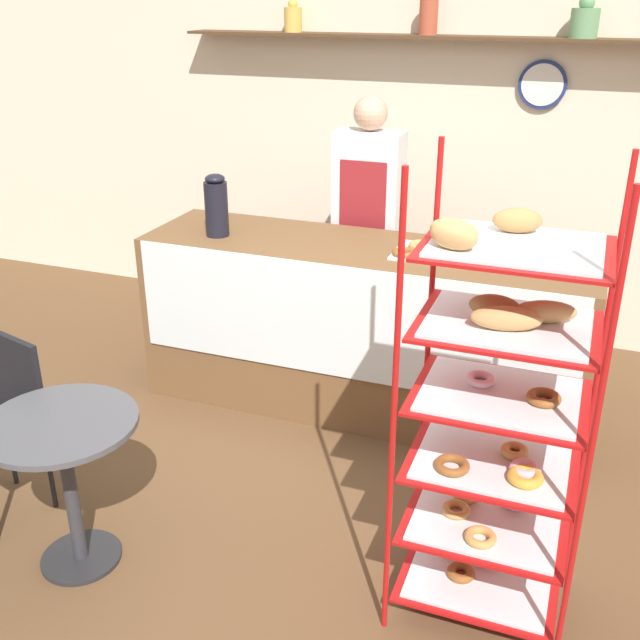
% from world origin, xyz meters
% --- Properties ---
extents(ground_plane, '(14.00, 14.00, 0.00)m').
position_xyz_m(ground_plane, '(0.00, 0.00, 0.00)').
color(ground_plane, brown).
extents(back_wall, '(10.00, 0.30, 2.70)m').
position_xyz_m(back_wall, '(0.00, 2.47, 1.36)').
color(back_wall, beige).
rests_on(back_wall, ground_plane).
extents(display_counter, '(2.54, 0.70, 1.00)m').
position_xyz_m(display_counter, '(0.00, 1.08, 0.50)').
color(display_counter, brown).
rests_on(display_counter, ground_plane).
extents(pastry_rack, '(0.67, 0.53, 1.82)m').
position_xyz_m(pastry_rack, '(0.93, -0.27, 0.89)').
color(pastry_rack, '#B71414').
rests_on(pastry_rack, ground_plane).
extents(person_worker, '(0.41, 0.23, 1.73)m').
position_xyz_m(person_worker, '(-0.16, 1.63, 0.95)').
color(person_worker, '#282833').
rests_on(person_worker, ground_plane).
extents(cafe_table, '(0.63, 0.63, 0.71)m').
position_xyz_m(cafe_table, '(-0.74, -0.63, 0.53)').
color(cafe_table, '#262628').
rests_on(cafe_table, ground_plane).
extents(cafe_chair, '(0.47, 0.47, 0.86)m').
position_xyz_m(cafe_chair, '(-1.26, -0.40, 0.53)').
color(cafe_chair, black).
rests_on(cafe_chair, ground_plane).
extents(coffee_carafe, '(0.13, 0.13, 0.36)m').
position_xyz_m(coffee_carafe, '(-0.86, 0.98, 1.17)').
color(coffee_carafe, black).
rests_on(coffee_carafe, display_counter).
extents(donut_tray_counter, '(0.40, 0.33, 0.05)m').
position_xyz_m(donut_tray_counter, '(0.36, 1.08, 1.02)').
color(donut_tray_counter, silver).
rests_on(donut_tray_counter, display_counter).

